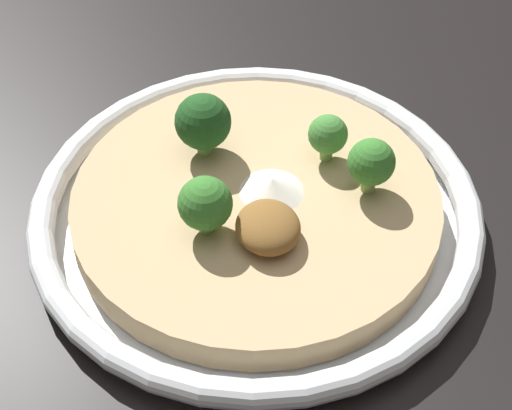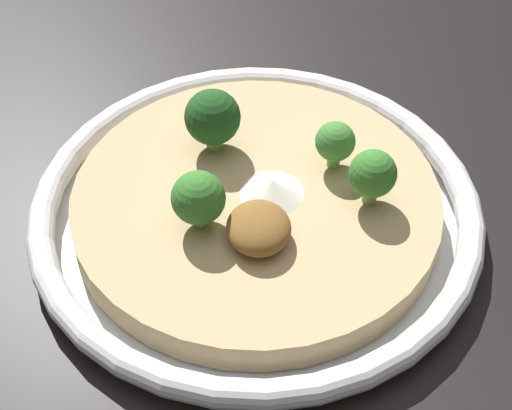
{
  "view_description": "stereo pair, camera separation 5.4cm",
  "coord_description": "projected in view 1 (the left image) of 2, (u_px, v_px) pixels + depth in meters",
  "views": [
    {
      "loc": [
        -0.37,
        0.07,
        0.41
      ],
      "look_at": [
        0.0,
        0.0,
        0.02
      ],
      "focal_mm": 55.0,
      "sensor_mm": 36.0,
      "label": 1
    },
    {
      "loc": [
        -0.38,
        0.02,
        0.41
      ],
      "look_at": [
        0.0,
        0.0,
        0.02
      ],
      "focal_mm": 55.0,
      "sensor_mm": 36.0,
      "label": 2
    }
  ],
  "objects": [
    {
      "name": "broccoli_back_right",
      "position": [
        203.0,
        122.0,
        0.55
      ],
      "size": [
        0.04,
        0.04,
        0.05
      ],
      "color": "#668E47",
      "rests_on": "risotto_bowl"
    },
    {
      "name": "cheese_sprinkle",
      "position": [
        270.0,
        181.0,
        0.54
      ],
      "size": [
        0.04,
        0.04,
        0.01
      ],
      "color": "white",
      "rests_on": "risotto_bowl"
    },
    {
      "name": "broccoli_front_left",
      "position": [
        371.0,
        163.0,
        0.52
      ],
      "size": [
        0.03,
        0.03,
        0.04
      ],
      "color": "#84A856",
      "rests_on": "risotto_bowl"
    },
    {
      "name": "broccoli_front",
      "position": [
        328.0,
        135.0,
        0.55
      ],
      "size": [
        0.03,
        0.03,
        0.04
      ],
      "color": "#759E4C",
      "rests_on": "risotto_bowl"
    },
    {
      "name": "broccoli_back_left",
      "position": [
        205.0,
        204.0,
        0.5
      ],
      "size": [
        0.04,
        0.04,
        0.04
      ],
      "color": "#668E47",
      "rests_on": "risotto_bowl"
    },
    {
      "name": "risotto_bowl",
      "position": [
        256.0,
        208.0,
        0.55
      ],
      "size": [
        0.32,
        0.32,
        0.03
      ],
      "color": "silver",
      "rests_on": "ground_plane"
    },
    {
      "name": "crispy_onion_garnish",
      "position": [
        276.0,
        226.0,
        0.5
      ],
      "size": [
        0.05,
        0.04,
        0.02
      ],
      "color": "brown",
      "rests_on": "risotto_bowl"
    },
    {
      "name": "ground_plane",
      "position": [
        256.0,
        222.0,
        0.56
      ],
      "size": [
        6.0,
        6.0,
        0.0
      ],
      "primitive_type": "plane",
      "color": "black"
    }
  ]
}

